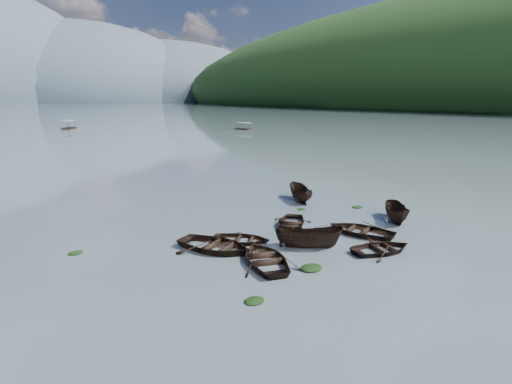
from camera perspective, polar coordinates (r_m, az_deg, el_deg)
ground_plane at (r=24.11m, az=15.95°, el=-10.21°), size 2400.00×2400.00×0.00m
right_hill_far at (r=531.50m, az=31.50°, el=10.42°), size 520.00×1200.00×190.00m
haze_mtn_c at (r=927.69m, az=-23.69°, el=11.69°), size 520.00×520.00×260.00m
haze_mtn_d at (r=974.44m, az=-12.99°, el=12.48°), size 520.00×520.00×220.00m
rowboat_0 at (r=25.70m, az=-5.88°, el=-8.24°), size 5.65×6.20×1.05m
rowboat_1 at (r=23.66m, az=1.38°, el=-10.14°), size 4.61×5.53×0.99m
rowboat_2 at (r=26.18m, az=7.51°, el=-7.87°), size 4.44×3.90×1.67m
rowboat_3 at (r=29.40m, az=14.66°, el=-5.80°), size 4.91×5.65×0.98m
rowboat_4 at (r=26.47m, az=17.54°, el=-8.16°), size 4.57×3.69×0.84m
rowboat_5 at (r=33.29m, az=19.42°, el=-3.88°), size 3.85×4.18×1.60m
rowboat_6 at (r=26.92m, az=-2.11°, el=-7.16°), size 4.71×4.68×0.80m
rowboat_7 at (r=30.18m, az=4.90°, el=-4.90°), size 5.19×5.15×0.88m
rowboat_8 at (r=37.62m, az=6.28°, el=-1.24°), size 3.13×4.61×1.67m
weed_clump_0 at (r=19.59m, az=-0.23°, el=-15.41°), size 1.01×0.82×0.22m
weed_clump_1 at (r=28.28m, az=7.63°, el=-6.24°), size 0.98×0.78×0.21m
weed_clump_2 at (r=23.10m, az=7.92°, el=-10.87°), size 1.32×1.06×0.29m
weed_clump_3 at (r=34.65m, az=6.45°, el=-2.52°), size 0.80×0.68×0.18m
weed_clump_4 at (r=34.14m, az=19.92°, el=-3.50°), size 1.12×0.88×0.23m
weed_clump_5 at (r=27.39m, az=-24.40°, el=-8.03°), size 0.90×0.73×0.19m
weed_clump_6 at (r=25.08m, az=-3.47°, el=-8.75°), size 0.99×0.82×0.21m
weed_clump_7 at (r=36.18m, az=14.28°, el=-2.17°), size 0.98×0.79×0.21m
pontoon_centre at (r=137.58m, az=-25.16°, el=8.18°), size 5.24×6.89×2.44m
pontoon_right at (r=122.30m, az=-1.76°, el=8.93°), size 3.47×5.53×1.97m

